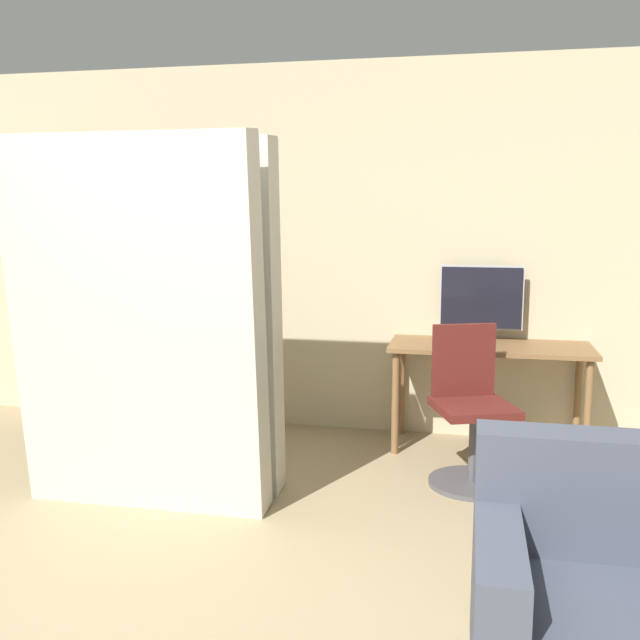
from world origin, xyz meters
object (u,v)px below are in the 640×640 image
(bookshelf, at_px, (107,296))
(mattress_far, at_px, (164,318))
(mattress_near, at_px, (138,327))
(monitor, at_px, (481,300))
(office_chair, at_px, (470,420))
(armchair, at_px, (600,606))

(bookshelf, height_order, mattress_far, bookshelf)
(mattress_near, relative_size, mattress_far, 1.00)
(mattress_near, bearing_deg, monitor, 41.11)
(office_chair, xyz_separation_m, mattress_near, (-1.77, -0.77, 0.63))
(monitor, distance_m, mattress_near, 2.41)
(office_chair, relative_size, mattress_far, 0.47)
(mattress_far, bearing_deg, monitor, 34.57)
(monitor, relative_size, bookshelf, 0.28)
(mattress_near, bearing_deg, armchair, -26.56)
(mattress_near, xyz_separation_m, mattress_far, (0.00, 0.33, -0.00))
(mattress_near, xyz_separation_m, armchair, (2.21, -1.10, -0.70))
(mattress_far, xyz_separation_m, armchair, (2.21, -1.44, -0.70))
(mattress_far, bearing_deg, office_chair, 13.81)
(office_chair, relative_size, bookshelf, 0.47)
(office_chair, distance_m, mattress_far, 1.93)
(monitor, bearing_deg, mattress_near, -138.89)
(bookshelf, xyz_separation_m, armchair, (3.25, -2.70, -0.66))
(armchair, bearing_deg, mattress_far, 146.93)
(monitor, bearing_deg, mattress_far, -145.43)
(office_chair, bearing_deg, monitor, 86.40)
(mattress_near, height_order, armchair, mattress_near)
(office_chair, xyz_separation_m, bookshelf, (-2.81, 0.83, 0.58))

